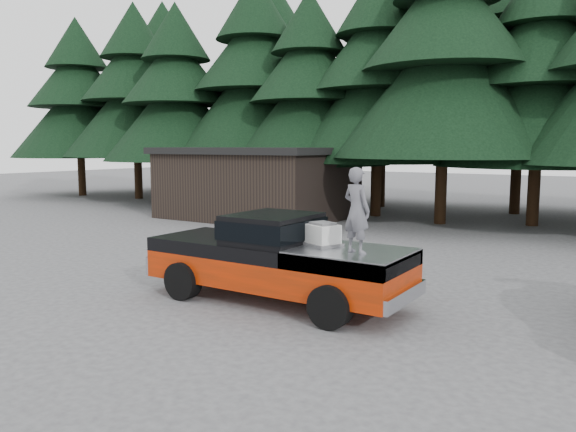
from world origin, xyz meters
The scene contains 7 objects.
ground centered at (0.00, 0.00, 0.00)m, with size 120.00×120.00×0.00m, color #474749.
pickup_truck centered at (-0.05, 0.36, 0.67)m, with size 6.00×2.04×1.33m, color red, non-canonical shape.
truck_cab centered at (-0.15, 0.36, 1.62)m, with size 1.66×1.90×0.59m, color black.
air_compressor centered at (1.03, 0.46, 1.54)m, with size 0.61×0.51×0.42m, color silver.
man_on_bed centered at (1.96, 0.11, 2.16)m, with size 0.60×0.39×1.65m, color #5B5A62.
utility_building centered at (-9.00, 12.00, 1.67)m, with size 8.40×6.40×3.30m.
treeline centered at (0.42, 17.20, 7.72)m, with size 60.15×16.05×17.50m.
Camera 1 is at (6.62, -9.50, 3.38)m, focal length 35.00 mm.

